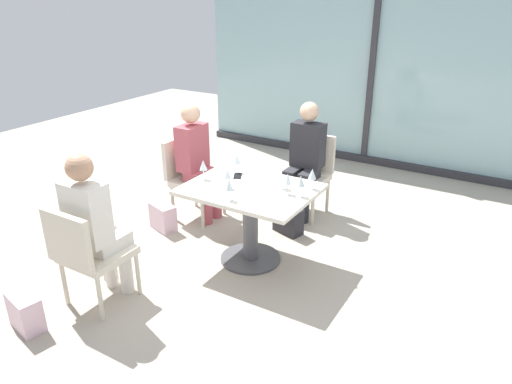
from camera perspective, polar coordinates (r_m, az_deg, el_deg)
name	(u,v)px	position (r m, az deg, el deg)	size (l,w,h in m)	color
ground_plane	(251,259)	(4.50, -0.66, -8.05)	(12.00, 12.00, 0.00)	#A89E8E
window_wall_backdrop	(372,78)	(6.87, 13.70, 13.16)	(5.18, 0.10, 2.70)	#91B7BC
dining_table_main	(250,208)	(4.25, -0.69, -1.96)	(1.12, 0.86, 0.73)	silver
chair_near_window	(309,170)	(5.28, 6.33, 2.65)	(0.46, 0.51, 0.87)	beige
chair_front_left	(87,251)	(3.87, -19.62, -6.69)	(0.46, 0.50, 0.87)	beige
chair_far_left	(190,173)	(5.20, -7.90, 2.26)	(0.50, 0.46, 0.87)	beige
person_near_window	(305,155)	(5.11, 5.91, 4.42)	(0.34, 0.39, 1.26)	#28282D
person_front_left	(94,222)	(3.84, -18.80, -3.39)	(0.34, 0.39, 1.26)	silver
person_far_left	(197,157)	(5.07, -7.05, 4.18)	(0.39, 0.34, 1.26)	#B24C56
wine_glass_0	(301,182)	(3.97, 5.36, 1.25)	(0.07, 0.07, 0.18)	silver
wine_glass_1	(312,174)	(4.13, 6.76, 2.10)	(0.07, 0.07, 0.18)	silver
wine_glass_2	(236,159)	(4.48, -2.37, 3.94)	(0.07, 0.07, 0.18)	silver
wine_glass_3	(227,174)	(4.12, -3.47, 2.20)	(0.07, 0.07, 0.18)	silver
wine_glass_4	(288,180)	(4.00, 3.81, 1.49)	(0.07, 0.07, 0.18)	silver
wine_glass_5	(203,166)	(4.34, -6.34, 3.17)	(0.07, 0.07, 0.18)	silver
wine_glass_6	(229,185)	(3.88, -3.25, 0.82)	(0.07, 0.07, 0.18)	silver
coffee_cup	(284,184)	(4.14, 3.35, 0.98)	(0.08, 0.08, 0.09)	white
cell_phone_on_table	(238,176)	(4.42, -2.22, 1.94)	(0.07, 0.14, 0.01)	black
handbag_0	(288,220)	(4.92, 3.89, -3.38)	(0.30, 0.16, 0.28)	#232328
handbag_1	(25,312)	(4.00, -25.91, -12.81)	(0.30, 0.16, 0.28)	beige
handbag_2	(163,217)	(5.07, -11.10, -2.95)	(0.30, 0.16, 0.28)	beige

